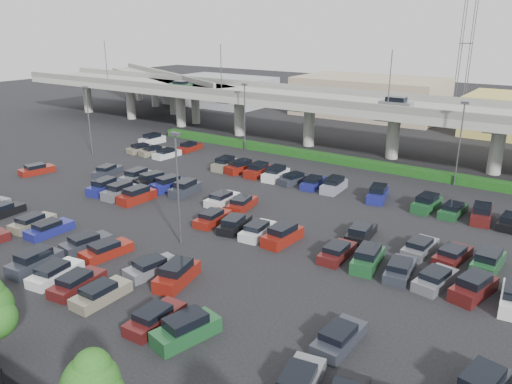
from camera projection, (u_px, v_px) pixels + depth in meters
The scene contains 8 objects.
ground at pixel (234, 217), 51.68m from camera, with size 280.00×280.00×0.00m, color black.
overpass at pixel (362, 108), 74.37m from camera, with size 150.00×13.00×15.80m.
on_ramp at pixel (164, 80), 111.05m from camera, with size 50.93×30.13×8.80m.
hedge at pixel (340, 160), 70.93m from camera, with size 66.00×1.60×1.10m, color #143910.
parked_cars at pixel (218, 220), 49.22m from camera, with size 63.04×41.60×1.67m.
light_poles at pixel (214, 149), 53.44m from camera, with size 66.90×48.38×10.30m.
distant_buildings at pixel (490, 110), 91.84m from camera, with size 138.00×24.00×9.00m.
comm_tower at pixel (467, 40), 102.00m from camera, with size 2.40×2.40×30.00m.
Camera 1 is at (29.31, -38.18, 19.13)m, focal length 35.00 mm.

